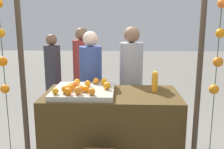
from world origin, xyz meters
TOP-DOWN VIEW (x-y plane):
  - stall_counter at (0.00, 0.00)m, footprint 1.62×0.83m
  - orange_tray at (-0.33, -0.03)m, footprint 0.72×0.70m
  - orange_0 at (-0.05, -0.04)m, footprint 0.09×0.09m
  - orange_1 at (-0.44, 0.02)m, footprint 0.08×0.08m
  - orange_2 at (-0.28, -0.17)m, footprint 0.08×0.08m
  - orange_3 at (-0.20, -0.29)m, footprint 0.08×0.08m
  - orange_4 at (-0.44, 0.14)m, footprint 0.08×0.08m
  - orange_5 at (-0.61, -0.27)m, footprint 0.07×0.07m
  - orange_6 at (-0.11, 0.19)m, footprint 0.08×0.08m
  - orange_7 at (-0.35, -0.15)m, footprint 0.07×0.07m
  - orange_8 at (-0.48, -0.05)m, footprint 0.08×0.08m
  - orange_9 at (-0.21, 0.23)m, footprint 0.08×0.08m
  - orange_10 at (-0.46, -0.29)m, footprint 0.08×0.08m
  - orange_11 at (-0.30, 0.09)m, footprint 0.07×0.07m
  - orange_12 at (-0.51, -0.22)m, footprint 0.09×0.09m
  - orange_13 at (-0.35, -0.27)m, footprint 0.09×0.09m
  - orange_14 at (-0.47, -0.13)m, footprint 0.08×0.08m
  - juice_bottle at (0.53, 0.10)m, footprint 0.08×0.08m
  - vendor_left at (-0.33, 0.70)m, footprint 0.33×0.33m
  - vendor_right at (0.26, 0.72)m, footprint 0.34×0.34m
  - crowd_person_0 at (-1.19, 1.78)m, footprint 0.30×0.30m
  - crowd_person_1 at (-0.60, 1.61)m, footprint 0.33×0.33m
  - canopy_post_left at (-0.89, -0.46)m, footprint 0.06×0.06m
  - canopy_post_right at (0.89, -0.46)m, footprint 0.06×0.06m
  - garland_strand_left at (-1.06, -0.51)m, footprint 0.10×0.10m
  - garland_strand_right at (1.06, -0.44)m, footprint 0.12×0.11m

SIDE VIEW (x-z plane):
  - stall_counter at x=0.00m, z-range 0.00..0.91m
  - crowd_person_0 at x=-1.19m, z-range -0.05..1.47m
  - vendor_left at x=-0.33m, z-range -0.06..1.57m
  - crowd_person_1 at x=-0.60m, z-range -0.06..1.59m
  - vendor_right at x=0.26m, z-range -0.06..1.63m
  - orange_tray at x=-0.33m, z-range 0.91..0.97m
  - orange_5 at x=-0.61m, z-range 0.97..1.05m
  - orange_7 at x=-0.35m, z-range 0.97..1.05m
  - orange_11 at x=-0.30m, z-range 0.97..1.05m
  - orange_8 at x=-0.48m, z-range 0.97..1.05m
  - orange_9 at x=-0.21m, z-range 0.97..1.05m
  - orange_2 at x=-0.28m, z-range 0.97..1.05m
  - orange_14 at x=-0.47m, z-range 0.97..1.05m
  - orange_4 at x=-0.44m, z-range 0.97..1.05m
  - orange_3 at x=-0.20m, z-range 0.97..1.05m
  - orange_6 at x=-0.11m, z-range 0.97..1.05m
  - orange_1 at x=-0.44m, z-range 0.97..1.05m
  - orange_10 at x=-0.46m, z-range 0.97..1.06m
  - orange_0 at x=-0.05m, z-range 0.97..1.06m
  - orange_12 at x=-0.51m, z-range 0.97..1.06m
  - orange_13 at x=-0.35m, z-range 0.97..1.07m
  - juice_bottle at x=0.53m, z-range 0.91..1.16m
  - canopy_post_left at x=-0.89m, z-range 0.00..2.11m
  - canopy_post_right at x=0.89m, z-range 0.00..2.11m
  - garland_strand_right at x=1.06m, z-range 0.47..2.51m
  - garland_strand_left at x=-1.06m, z-range 0.49..2.53m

